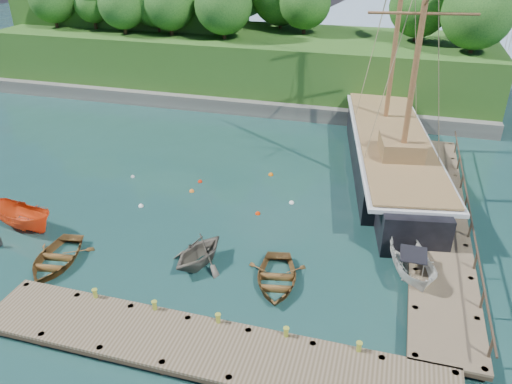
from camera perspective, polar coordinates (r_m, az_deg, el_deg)
ground at (r=26.96m, az=-4.63°, el=-7.63°), size 160.00×160.00×0.00m
dock_near at (r=21.52m, az=-5.63°, el=-17.34°), size 20.00×3.20×1.10m
dock_east at (r=31.54m, az=20.09°, el=-2.74°), size 3.20×24.00×1.10m
bollard_0 at (r=25.02m, az=-17.64°, el=-12.42°), size 0.26×0.26×0.45m
bollard_1 at (r=23.72m, az=-11.33°, el=-14.08°), size 0.26×0.26×0.45m
bollard_2 at (r=22.74m, az=-4.28°, el=-15.71°), size 0.26×0.26×0.45m
bollard_3 at (r=22.14m, az=3.40°, el=-17.20°), size 0.26×0.26×0.45m
bollard_4 at (r=21.93m, az=11.47°, el=-18.44°), size 0.26×0.26×0.45m
rowboat_0 at (r=28.57m, az=-21.83°, el=-7.58°), size 3.68×4.71×0.89m
rowboat_1 at (r=26.68m, az=-6.49°, el=-8.17°), size 3.95×4.26×1.85m
rowboat_2 at (r=25.28m, az=2.29°, el=-10.35°), size 3.73×4.68×0.87m
motorboat_orange at (r=32.36m, az=-24.84°, el=-3.81°), size 4.67×2.53×1.71m
cabin_boat_white at (r=26.77m, az=17.15°, el=-9.31°), size 2.95×4.84×1.75m
schooner at (r=37.03m, az=15.06°, el=4.00°), size 8.61×28.17×20.88m
mooring_buoy_0 at (r=32.44m, az=-13.00°, el=-1.63°), size 0.33×0.33×0.33m
mooring_buoy_1 at (r=33.63m, az=-7.35°, el=0.04°), size 0.34×0.34×0.34m
mooring_buoy_2 at (r=30.79m, az=0.20°, el=-2.55°), size 0.32×0.32×0.32m
mooring_buoy_3 at (r=32.05m, az=4.08°, el=-1.29°), size 0.33×0.33×0.33m
mooring_buoy_4 at (r=34.83m, az=-6.41°, el=1.14°), size 0.31×0.31×0.31m
mooring_buoy_5 at (r=35.58m, az=1.70°, el=1.93°), size 0.35×0.35×0.35m
mooring_buoy_6 at (r=36.36m, az=-13.90°, el=1.66°), size 0.28×0.28×0.28m
headland at (r=56.72m, az=-6.32°, el=17.68°), size 51.00×19.31×12.90m
distant_ridge at (r=91.15m, az=14.33°, el=20.23°), size 117.00×40.00×10.00m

